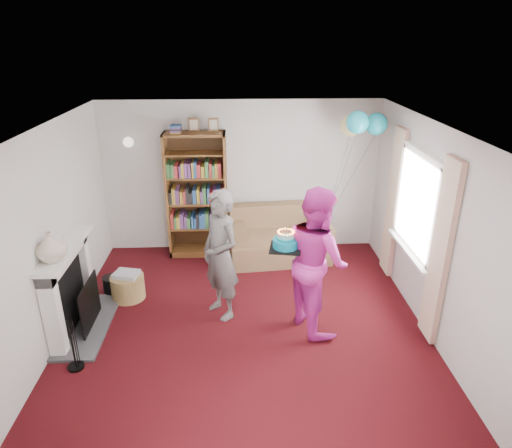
{
  "coord_description": "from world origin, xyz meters",
  "views": [
    {
      "loc": [
        -0.07,
        -4.72,
        3.44
      ],
      "look_at": [
        0.16,
        0.6,
        1.21
      ],
      "focal_mm": 32.0,
      "sensor_mm": 36.0,
      "label": 1
    }
  ],
  "objects_px": {
    "sofa": "(279,238)",
    "person_striped": "(221,255)",
    "bookcase": "(197,196)",
    "birthday_cake": "(286,243)",
    "person_magenta": "(316,260)"
  },
  "relations": [
    {
      "from": "sofa",
      "to": "person_striped",
      "type": "distance_m",
      "value": 1.94
    },
    {
      "from": "sofa",
      "to": "bookcase",
      "type": "bearing_deg",
      "value": 164.01
    },
    {
      "from": "person_striped",
      "to": "birthday_cake",
      "type": "distance_m",
      "value": 0.91
    },
    {
      "from": "person_magenta",
      "to": "sofa",
      "type": "bearing_deg",
      "value": -11.63
    },
    {
      "from": "sofa",
      "to": "birthday_cake",
      "type": "relative_size",
      "value": 4.46
    },
    {
      "from": "birthday_cake",
      "to": "person_striped",
      "type": "bearing_deg",
      "value": 155.8
    },
    {
      "from": "sofa",
      "to": "person_striped",
      "type": "bearing_deg",
      "value": -124.25
    },
    {
      "from": "bookcase",
      "to": "sofa",
      "type": "distance_m",
      "value": 1.5
    },
    {
      "from": "sofa",
      "to": "person_magenta",
      "type": "relative_size",
      "value": 0.88
    },
    {
      "from": "sofa",
      "to": "person_striped",
      "type": "height_order",
      "value": "person_striped"
    },
    {
      "from": "person_striped",
      "to": "birthday_cake",
      "type": "bearing_deg",
      "value": 30.74
    },
    {
      "from": "bookcase",
      "to": "person_magenta",
      "type": "bearing_deg",
      "value": -53.66
    },
    {
      "from": "bookcase",
      "to": "birthday_cake",
      "type": "bearing_deg",
      "value": -61.58
    },
    {
      "from": "bookcase",
      "to": "sofa",
      "type": "relative_size",
      "value": 1.4
    },
    {
      "from": "person_striped",
      "to": "bookcase",
      "type": "bearing_deg",
      "value": 157.77
    }
  ]
}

